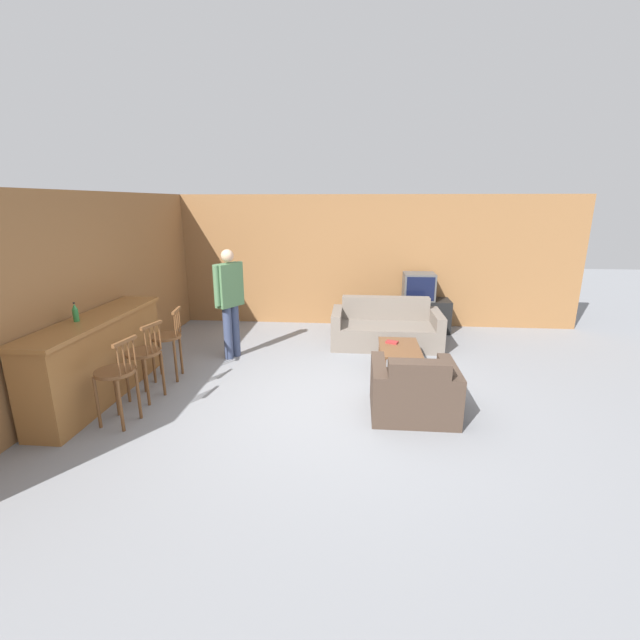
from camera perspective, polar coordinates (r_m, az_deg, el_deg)
ground_plane at (r=5.50m, az=0.91°, el=-11.07°), size 24.00×24.00×0.00m
wall_back at (r=8.71m, az=2.71°, el=7.84°), size 9.40×0.08×2.60m
wall_left at (r=7.32m, az=-24.61°, el=4.98°), size 0.08×8.72×2.60m
bar_counter at (r=6.16m, az=-27.35°, el=-4.45°), size 0.55×2.44×1.07m
bar_chair_near at (r=5.33m, az=-25.49°, el=-6.92°), size 0.50×0.50×1.02m
bar_chair_mid at (r=5.85m, az=-22.41°, el=-4.63°), size 0.52×0.52×1.02m
bar_chair_far at (r=6.41m, az=-19.74°, el=-2.62°), size 0.49×0.49×1.02m
couch_far at (r=7.65m, az=8.75°, el=-1.22°), size 1.89×0.95×0.80m
armchair_near at (r=5.25m, az=12.37°, el=-9.35°), size 0.99×0.90×0.78m
coffee_table at (r=6.49m, az=10.56°, el=-3.98°), size 0.59×0.93×0.38m
tv_unit at (r=8.59m, az=12.80°, el=0.64°), size 1.23×0.54×0.63m
tv at (r=8.46m, az=13.03°, el=4.39°), size 0.59×0.50×0.52m
bottle at (r=5.88m, az=-29.82°, el=0.83°), size 0.06×0.06×0.23m
book_on_table at (r=6.61m, az=9.57°, el=-2.93°), size 0.21×0.17×0.03m
person_by_window at (r=6.91m, az=-11.96°, el=2.91°), size 0.39×0.53×1.75m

